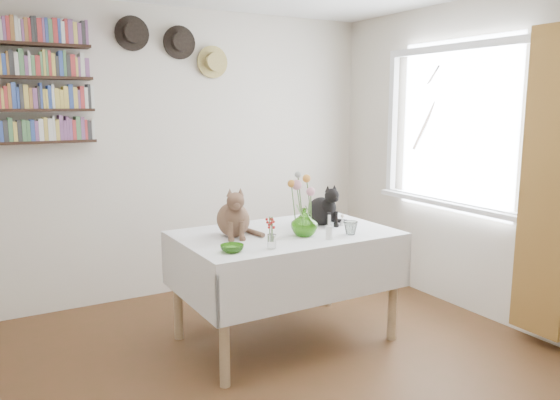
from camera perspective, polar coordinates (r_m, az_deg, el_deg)
room at (r=2.83m, az=2.35°, el=1.18°), size 4.08×4.58×2.58m
window at (r=4.70m, az=17.70°, el=6.00°), size 0.12×1.52×1.32m
curtain at (r=4.11m, az=26.37°, el=1.47°), size 0.12×0.38×2.10m
dining_table at (r=3.89m, az=0.55°, el=-6.20°), size 1.50×0.97×0.80m
tabby_cat at (r=3.71m, az=-4.94°, el=-1.10°), size 0.31×0.36×0.35m
black_cat at (r=4.07m, az=4.38°, el=-0.39°), size 0.23×0.29×0.32m
flower_vase at (r=3.72m, az=2.56°, el=-2.32°), size 0.24×0.24×0.19m
green_bowl at (r=3.34m, az=-5.03°, el=-5.06°), size 0.16×0.16×0.05m
drinking_glass at (r=3.79m, az=7.38°, el=-2.92°), size 0.11×0.11×0.09m
candlestick at (r=3.64m, az=5.15°, el=-3.27°), size 0.05×0.05×0.17m
berry_jar at (r=3.39m, az=-0.87°, el=-3.45°), size 0.06×0.06×0.23m
porcelain_figurine at (r=4.07m, az=6.54°, el=-2.15°), size 0.04×0.04×0.08m
flower_bouquet at (r=3.69m, az=2.47°, el=1.47°), size 0.17×0.12×0.39m
bookshelf_unit at (r=4.55m, az=-25.40°, el=11.04°), size 1.00×0.16×0.91m
wall_hats at (r=4.86m, az=-10.75°, el=15.52°), size 0.98×0.09×0.48m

